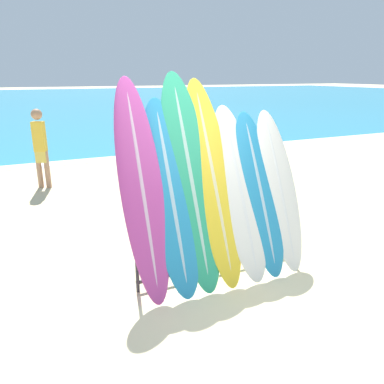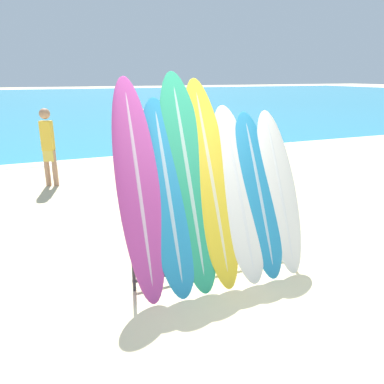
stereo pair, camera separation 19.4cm
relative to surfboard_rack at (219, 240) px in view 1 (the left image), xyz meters
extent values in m
plane|color=beige|center=(0.09, -0.51, -0.45)|extent=(160.00, 160.00, 0.00)
cube|color=teal|center=(0.09, 36.96, -0.45)|extent=(120.00, 60.00, 0.00)
cube|color=white|center=(0.09, 7.26, -0.44)|extent=(120.00, 0.60, 0.01)
cylinder|color=#28282D|center=(-1.05, 0.00, -0.04)|extent=(0.04, 0.04, 0.83)
cylinder|color=#28282D|center=(1.05, 0.00, -0.04)|extent=(0.04, 0.04, 0.83)
cylinder|color=#28282D|center=(0.00, 0.00, 0.35)|extent=(2.13, 0.04, 0.04)
cylinder|color=#28282D|center=(0.00, 0.00, -0.33)|extent=(2.13, 0.04, 0.04)
ellipsoid|color=#B23D8E|center=(-0.92, 0.13, 0.75)|extent=(0.49, 1.07, 2.40)
ellipsoid|color=#CAA1BE|center=(-0.92, 0.13, 0.75)|extent=(0.09, 1.04, 2.31)
ellipsoid|color=teal|center=(-0.58, 0.10, 0.63)|extent=(0.55, 1.05, 2.16)
ellipsoid|color=#98BACC|center=(-0.58, 0.10, 0.63)|extent=(0.10, 1.02, 2.08)
ellipsoid|color=#289E70|center=(-0.31, 0.17, 0.78)|extent=(0.57, 1.17, 2.46)
ellipsoid|color=#9AC3B3|center=(-0.31, 0.17, 0.78)|extent=(0.10, 1.14, 2.36)
ellipsoid|color=yellow|center=(-0.02, 0.15, 0.74)|extent=(0.52, 1.19, 2.38)
ellipsoid|color=beige|center=(-0.02, 0.15, 0.74)|extent=(0.09, 1.16, 2.29)
ellipsoid|color=silver|center=(0.32, 0.07, 0.57)|extent=(0.55, 1.08, 2.05)
ellipsoid|color=silver|center=(0.32, 0.07, 0.57)|extent=(0.10, 1.04, 1.97)
ellipsoid|color=teal|center=(0.59, 0.04, 0.53)|extent=(0.52, 1.00, 1.97)
ellipsoid|color=#98BACC|center=(0.59, 0.04, 0.53)|extent=(0.09, 0.97, 1.89)
ellipsoid|color=silver|center=(0.90, 0.04, 0.54)|extent=(0.50, 0.97, 1.97)
ellipsoid|color=silver|center=(0.90, 0.04, 0.54)|extent=(0.09, 0.94, 1.90)
cylinder|color=#A87A5B|center=(0.39, 4.93, -0.06)|extent=(0.11, 0.11, 0.78)
cylinder|color=#A87A5B|center=(0.47, 4.78, -0.06)|extent=(0.11, 0.11, 0.78)
cube|color=#385693|center=(0.43, 4.86, 0.21)|extent=(0.22, 0.26, 0.23)
cube|color=#DB3842|center=(0.43, 4.86, 0.63)|extent=(0.25, 0.28, 0.61)
sphere|color=#A87A5B|center=(0.43, 4.86, 1.08)|extent=(0.22, 0.22, 0.22)
cylinder|color=tan|center=(0.21, 3.78, -0.09)|extent=(0.10, 0.10, 0.73)
cylinder|color=tan|center=(0.23, 3.63, -0.09)|extent=(0.10, 0.10, 0.73)
cube|color=gold|center=(0.22, 3.71, 0.17)|extent=(0.16, 0.22, 0.22)
cube|color=white|center=(0.22, 3.71, 0.56)|extent=(0.17, 0.24, 0.57)
sphere|color=tan|center=(0.22, 3.71, 0.98)|extent=(0.20, 0.20, 0.20)
cylinder|color=#A87A5B|center=(-1.65, 4.89, -0.04)|extent=(0.11, 0.11, 0.81)
cylinder|color=#A87A5B|center=(-1.81, 4.97, -0.04)|extent=(0.11, 0.11, 0.81)
cube|color=gold|center=(-1.73, 4.93, 0.24)|extent=(0.27, 0.23, 0.24)
cube|color=gold|center=(-1.73, 4.93, 0.68)|extent=(0.29, 0.25, 0.64)
sphere|color=#A87A5B|center=(-1.73, 4.93, 1.15)|extent=(0.23, 0.23, 0.23)
camera|label=1|loc=(-2.04, -3.70, 1.95)|focal=35.00mm
camera|label=2|loc=(-1.86, -3.78, 1.95)|focal=35.00mm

